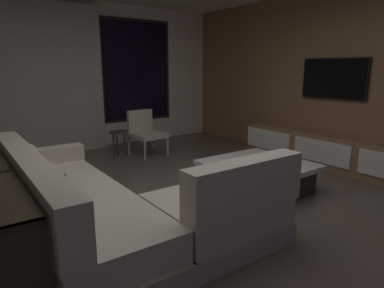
{
  "coord_description": "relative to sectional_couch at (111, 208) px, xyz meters",
  "views": [
    {
      "loc": [
        -1.87,
        -2.73,
        1.51
      ],
      "look_at": [
        0.31,
        0.3,
        0.66
      ],
      "focal_mm": 31.45,
      "sensor_mm": 36.0,
      "label": 1
    }
  ],
  "objects": [
    {
      "name": "floor",
      "position": [
        0.83,
        0.04,
        -0.29
      ],
      "size": [
        9.2,
        9.2,
        0.0
      ],
      "primitive_type": "plane",
      "color": "#564C44"
    },
    {
      "name": "sectional_couch",
      "position": [
        0.0,
        0.0,
        0.0
      ],
      "size": [
        1.98,
        2.5,
        0.82
      ],
      "color": "#A49C8C",
      "rests_on": "floor"
    },
    {
      "name": "book_stack_on_coffee_table",
      "position": [
        1.96,
        -0.1,
        0.09
      ],
      "size": [
        0.26,
        0.21,
        0.04
      ],
      "color": "#72D5D7",
      "rests_on": "coffee_table"
    },
    {
      "name": "accent_chair_near_window",
      "position": [
        1.7,
        2.55,
        0.14
      ],
      "size": [
        0.59,
        0.61,
        0.78
      ],
      "color": "#B2ADA0",
      "rests_on": "floor"
    },
    {
      "name": "coffee_table",
      "position": [
        1.97,
        0.09,
        -0.1
      ],
      "size": [
        1.16,
        1.16,
        0.36
      ],
      "color": "#322A1D",
      "rests_on": "floor"
    },
    {
      "name": "media_console",
      "position": [
        3.6,
        0.1,
        -0.04
      ],
      "size": [
        0.46,
        3.1,
        0.52
      ],
      "color": "#8E6642",
      "rests_on": "floor"
    },
    {
      "name": "mounted_tv",
      "position": [
        3.78,
        0.29,
        1.06
      ],
      "size": [
        0.05,
        1.07,
        0.62
      ],
      "color": "black"
    },
    {
      "name": "back_wall_with_window",
      "position": [
        0.76,
        3.66,
        1.05
      ],
      "size": [
        6.6,
        0.3,
        2.7
      ],
      "color": "silver",
      "rests_on": "floor"
    },
    {
      "name": "side_stool",
      "position": [
        1.23,
        2.61,
        0.08
      ],
      "size": [
        0.32,
        0.32,
        0.46
      ],
      "color": "#333338",
      "rests_on": "floor"
    },
    {
      "name": "media_wall",
      "position": [
        3.89,
        0.04,
        1.06
      ],
      "size": [
        0.12,
        7.8,
        2.7
      ],
      "color": "#8E6642",
      "rests_on": "floor"
    }
  ]
}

